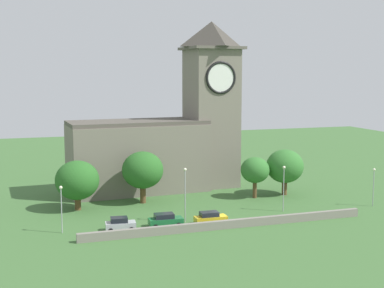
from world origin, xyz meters
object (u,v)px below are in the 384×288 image
car_yellow (210,218)px  streetlamp_east_mid (374,181)px  streetlamp_west_mid (185,187)px  tree_by_tower (255,170)px  streetlamp_west_end (61,201)px  car_silver (120,224)px  streetlamp_central (284,181)px  tree_churchyard (285,166)px  car_green (165,220)px  tree_riverside_east (143,170)px  tree_riverside_west (77,180)px  church (169,134)px

car_yellow → streetlamp_east_mid: 28.49m
streetlamp_west_mid → tree_by_tower: streetlamp_west_mid is taller
streetlamp_west_end → streetlamp_east_mid: streetlamp_west_end is taller
tree_by_tower → streetlamp_west_end: bearing=-162.2°
car_yellow → streetlamp_west_end: size_ratio=0.72×
car_silver → car_yellow: car_silver is taller
streetlamp_west_end → streetlamp_central: 33.35m
streetlamp_west_mid → tree_by_tower: bearing=34.2°
streetlamp_west_mid → streetlamp_central: 16.25m
tree_churchyard → car_silver: bearing=-158.2°
streetlamp_central → streetlamp_east_mid: (15.13, -1.63, -0.54)m
car_green → car_yellow: (6.33, -0.84, -0.03)m
tree_riverside_east → tree_riverside_west: size_ratio=1.10×
car_green → tree_riverside_west: size_ratio=0.62×
car_silver → car_yellow: size_ratio=0.92×
car_yellow → tree_by_tower: size_ratio=0.65×
tree_churchyard → tree_riverside_west: size_ratio=1.03×
car_yellow → tree_riverside_east: bearing=112.0°
streetlamp_west_end → tree_by_tower: (32.98, 10.57, 0.46)m
church → tree_churchyard: 21.69m
streetlamp_central → streetlamp_west_mid: bearing=-176.0°
streetlamp_west_end → tree_by_tower: size_ratio=0.91×
car_silver → streetlamp_central: bearing=5.3°
church → car_yellow: bearing=-92.3°
church → streetlamp_west_mid: 23.61m
streetlamp_central → tree_by_tower: bearing=92.1°
streetlamp_west_end → tree_riverside_west: (3.39, 11.74, 0.35)m
tree_riverside_east → tree_by_tower: bearing=-7.3°
car_silver → streetlamp_central: size_ratio=0.59×
streetlamp_east_mid → tree_churchyard: (-9.54, 11.79, 0.86)m
car_green → streetlamp_east_mid: streetlamp_east_mid is taller
car_yellow → streetlamp_central: streetlamp_central is taller
car_yellow → streetlamp_west_end: streetlamp_west_end is taller
tree_riverside_west → streetlamp_east_mid: bearing=-15.4°
tree_by_tower → tree_riverside_east: 19.10m
streetlamp_west_end → tree_riverside_east: bearing=42.8°
church → streetlamp_central: church is taller
tree_riverside_east → tree_churchyard: (24.87, -1.90, -0.40)m
streetlamp_west_end → tree_riverside_east: (14.05, 13.01, 1.12)m
streetlamp_west_mid → tree_riverside_east: (-3.08, 13.20, 0.28)m
tree_riverside_east → car_silver: bearing=-114.3°
streetlamp_west_end → streetlamp_east_mid: bearing=-0.8°
tree_by_tower → tree_riverside_west: (-29.59, 1.17, -0.11)m
church → streetlamp_west_end: church is taller
church → streetlamp_central: size_ratio=4.49×
tree_by_tower → tree_riverside_east: bearing=172.7°
car_silver → tree_by_tower: bearing=25.3°
streetlamp_east_mid → tree_churchyard: 15.20m
car_green → streetlamp_central: (19.47, 2.35, 3.78)m
car_silver → tree_by_tower: (25.44, 12.01, 3.84)m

